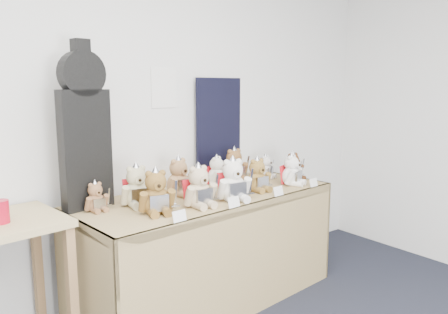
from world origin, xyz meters
TOP-DOWN VIEW (x-y plane):
  - room_shell at (0.85, 2.49)m, footprint 6.00×6.00m
  - display_table at (0.96, 2.00)m, footprint 1.97×0.97m
  - guitar_case at (0.15, 2.24)m, footprint 0.33×0.14m
  - navy_board at (1.42, 2.49)m, footprint 0.62×0.10m
  - red_cup at (-0.38, 2.10)m, footprint 0.09×0.09m
  - teddy_front_far_left at (0.44, 1.88)m, footprint 0.25×0.23m
  - teddy_front_left at (0.73, 1.85)m, footprint 0.25×0.20m
  - teddy_front_centre at (1.00, 1.84)m, footprint 0.27×0.24m
  - teddy_front_right at (1.30, 1.93)m, footprint 0.22×0.18m
  - teddy_front_far_right at (1.65, 1.92)m, footprint 0.22×0.21m
  - teddy_front_end at (1.79, 2.05)m, footprint 0.21×0.17m
  - teddy_back_left at (0.42, 2.11)m, footprint 0.25×0.22m
  - teddy_back_centre_left at (0.79, 2.18)m, footprint 0.25×0.22m
  - teddy_back_centre_right at (1.19, 2.28)m, footprint 0.21×0.20m
  - teddy_back_right at (1.39, 2.31)m, footprint 0.24×0.20m
  - teddy_back_end at (1.66, 2.23)m, footprint 0.18×0.17m
  - teddy_back_far_left at (0.17, 2.15)m, footprint 0.17×0.14m
  - entry_card_a at (0.46, 1.65)m, footprint 0.09×0.03m
  - entry_card_b at (0.89, 1.69)m, footprint 0.10×0.03m
  - entry_card_c at (1.32, 1.73)m, footprint 0.09×0.03m
  - entry_card_d at (1.73, 1.77)m, footprint 0.09×0.03m

SIDE VIEW (x-z plane):
  - display_table at x=0.96m, z-range 0.23..1.02m
  - entry_card_d at x=1.73m, z-range 0.80..0.86m
  - entry_card_a at x=0.46m, z-range 0.80..0.86m
  - entry_card_c at x=1.32m, z-range 0.80..0.86m
  - entry_card_b at x=0.89m, z-range 0.80..0.86m
  - teddy_back_far_left at x=0.17m, z-range 0.77..0.98m
  - teddy_back_end at x=1.66m, z-range 0.77..0.99m
  - teddy_back_centre_right at x=1.19m, z-range 0.77..1.02m
  - teddy_front_end at x=1.79m, z-range 0.77..1.02m
  - red_cup at x=-0.38m, z-range 0.84..0.96m
  - teddy_front_far_right at x=1.65m, z-range 0.77..1.04m
  - teddy_front_right at x=1.30m, z-range 0.77..1.04m
  - teddy_back_left at x=0.42m, z-range 0.76..1.06m
  - teddy_back_right at x=1.39m, z-range 0.76..1.06m
  - teddy_back_centre_left at x=0.79m, z-range 0.76..1.07m
  - teddy_front_left at x=0.73m, z-range 0.76..1.07m
  - teddy_front_far_left at x=0.44m, z-range 0.76..1.07m
  - teddy_front_centre at x=1.00m, z-range 0.76..1.09m
  - navy_board at x=1.42m, z-range 0.79..1.62m
  - guitar_case at x=0.15m, z-range 0.78..1.82m
  - room_shell at x=0.85m, z-range -1.46..4.54m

